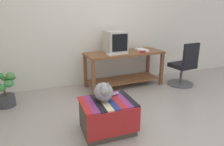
{
  "coord_description": "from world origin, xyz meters",
  "views": [
    {
      "loc": [
        -1.13,
        -2.06,
        1.52
      ],
      "look_at": [
        -0.05,
        0.85,
        0.55
      ],
      "focal_mm": 33.02,
      "sensor_mm": 36.0,
      "label": 1
    }
  ],
  "objects_px": {
    "cat": "(104,92)",
    "potted_plant": "(4,92)",
    "book": "(142,50)",
    "desk": "(124,63)",
    "tv_monitor": "(115,42)",
    "keyboard": "(117,54)",
    "office_chair": "(184,67)",
    "ottoman_with_blanket": "(107,116)",
    "stapler": "(143,52)"
  },
  "relations": [
    {
      "from": "book",
      "to": "potted_plant",
      "type": "bearing_deg",
      "value": 178.41
    },
    {
      "from": "tv_monitor",
      "to": "book",
      "type": "xyz_separation_m",
      "value": [
        0.55,
        -0.08,
        -0.18
      ]
    },
    {
      "from": "desk",
      "to": "ottoman_with_blanket",
      "type": "height_order",
      "value": "desk"
    },
    {
      "from": "cat",
      "to": "potted_plant",
      "type": "relative_size",
      "value": 0.67
    },
    {
      "from": "book",
      "to": "ottoman_with_blanket",
      "type": "height_order",
      "value": "book"
    },
    {
      "from": "potted_plant",
      "to": "stapler",
      "type": "bearing_deg",
      "value": 0.22
    },
    {
      "from": "potted_plant",
      "to": "stapler",
      "type": "height_order",
      "value": "stapler"
    },
    {
      "from": "book",
      "to": "stapler",
      "type": "height_order",
      "value": "same"
    },
    {
      "from": "desk",
      "to": "tv_monitor",
      "type": "bearing_deg",
      "value": 159.23
    },
    {
      "from": "desk",
      "to": "tv_monitor",
      "type": "height_order",
      "value": "tv_monitor"
    },
    {
      "from": "keyboard",
      "to": "book",
      "type": "height_order",
      "value": "book"
    },
    {
      "from": "desk",
      "to": "keyboard",
      "type": "relative_size",
      "value": 3.96
    },
    {
      "from": "cat",
      "to": "potted_plant",
      "type": "bearing_deg",
      "value": 145.61
    },
    {
      "from": "cat",
      "to": "potted_plant",
      "type": "xyz_separation_m",
      "value": [
        -1.28,
        1.22,
        -0.29
      ]
    },
    {
      "from": "tv_monitor",
      "to": "ottoman_with_blanket",
      "type": "bearing_deg",
      "value": -117.93
    },
    {
      "from": "desk",
      "to": "ottoman_with_blanket",
      "type": "xyz_separation_m",
      "value": [
        -0.86,
        -1.45,
        -0.27
      ]
    },
    {
      "from": "desk",
      "to": "cat",
      "type": "height_order",
      "value": "desk"
    },
    {
      "from": "keyboard",
      "to": "desk",
      "type": "bearing_deg",
      "value": 27.77
    },
    {
      "from": "book",
      "to": "ottoman_with_blanket",
      "type": "xyz_separation_m",
      "value": [
        -1.23,
        -1.43,
        -0.51
      ]
    },
    {
      "from": "cat",
      "to": "office_chair",
      "type": "xyz_separation_m",
      "value": [
        2.05,
        1.02,
        -0.16
      ]
    },
    {
      "from": "ottoman_with_blanket",
      "to": "cat",
      "type": "distance_m",
      "value": 0.33
    },
    {
      "from": "desk",
      "to": "stapler",
      "type": "xyz_separation_m",
      "value": [
        0.3,
        -0.19,
        0.24
      ]
    },
    {
      "from": "potted_plant",
      "to": "office_chair",
      "type": "relative_size",
      "value": 0.64
    },
    {
      "from": "book",
      "to": "office_chair",
      "type": "relative_size",
      "value": 0.3
    },
    {
      "from": "cat",
      "to": "keyboard",
      "type": "bearing_deg",
      "value": 71.17
    },
    {
      "from": "tv_monitor",
      "to": "potted_plant",
      "type": "bearing_deg",
      "value": -176.27
    },
    {
      "from": "desk",
      "to": "book",
      "type": "bearing_deg",
      "value": -6.66
    },
    {
      "from": "ottoman_with_blanket",
      "to": "cat",
      "type": "relative_size",
      "value": 1.75
    },
    {
      "from": "desk",
      "to": "tv_monitor",
      "type": "xyz_separation_m",
      "value": [
        -0.17,
        0.05,
        0.42
      ]
    },
    {
      "from": "cat",
      "to": "office_chair",
      "type": "relative_size",
      "value": 0.42
    },
    {
      "from": "keyboard",
      "to": "potted_plant",
      "type": "xyz_separation_m",
      "value": [
        -1.96,
        -0.05,
        -0.46
      ]
    },
    {
      "from": "ottoman_with_blanket",
      "to": "office_chair",
      "type": "distance_m",
      "value": 2.28
    },
    {
      "from": "book",
      "to": "potted_plant",
      "type": "relative_size",
      "value": 0.47
    },
    {
      "from": "tv_monitor",
      "to": "ottoman_with_blanket",
      "type": "distance_m",
      "value": 1.79
    },
    {
      "from": "desk",
      "to": "potted_plant",
      "type": "xyz_separation_m",
      "value": [
        -2.17,
        -0.2,
        -0.23
      ]
    },
    {
      "from": "desk",
      "to": "office_chair",
      "type": "height_order",
      "value": "office_chair"
    },
    {
      "from": "ottoman_with_blanket",
      "to": "cat",
      "type": "height_order",
      "value": "cat"
    },
    {
      "from": "tv_monitor",
      "to": "book",
      "type": "distance_m",
      "value": 0.58
    },
    {
      "from": "tv_monitor",
      "to": "keyboard",
      "type": "relative_size",
      "value": 1.12
    },
    {
      "from": "ottoman_with_blanket",
      "to": "potted_plant",
      "type": "xyz_separation_m",
      "value": [
        -1.31,
        1.25,
        0.04
      ]
    },
    {
      "from": "tv_monitor",
      "to": "cat",
      "type": "relative_size",
      "value": 1.19
    },
    {
      "from": "desk",
      "to": "office_chair",
      "type": "xyz_separation_m",
      "value": [
        1.15,
        -0.4,
        -0.1
      ]
    },
    {
      "from": "book",
      "to": "stapler",
      "type": "relative_size",
      "value": 2.44
    },
    {
      "from": "desk",
      "to": "stapler",
      "type": "height_order",
      "value": "stapler"
    },
    {
      "from": "keyboard",
      "to": "stapler",
      "type": "bearing_deg",
      "value": -11.54
    },
    {
      "from": "keyboard",
      "to": "book",
      "type": "distance_m",
      "value": 0.6
    },
    {
      "from": "potted_plant",
      "to": "office_chair",
      "type": "height_order",
      "value": "office_chair"
    },
    {
      "from": "book",
      "to": "ottoman_with_blanket",
      "type": "relative_size",
      "value": 0.41
    },
    {
      "from": "keyboard",
      "to": "cat",
      "type": "height_order",
      "value": "keyboard"
    },
    {
      "from": "tv_monitor",
      "to": "cat",
      "type": "distance_m",
      "value": 1.68
    }
  ]
}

